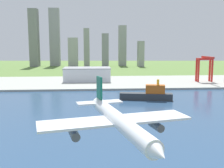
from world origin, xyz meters
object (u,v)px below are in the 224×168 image
at_px(port_crane_red, 205,64).
at_px(warehouse_main, 87,74).
at_px(airplane_landing, 118,120).
at_px(container_barge, 148,94).

xyz_separation_m(port_crane_red, warehouse_main, (-174.67, 23.76, -16.92)).
relative_size(airplane_landing, warehouse_main, 0.53).
distance_m(container_barge, port_crane_red, 159.98).
bearing_deg(airplane_landing, container_barge, 76.21).
height_order(airplane_landing, port_crane_red, airplane_landing).
height_order(port_crane_red, warehouse_main, port_crane_red).
relative_size(port_crane_red, warehouse_main, 0.55).
bearing_deg(airplane_landing, port_crane_red, 63.76).
relative_size(container_barge, warehouse_main, 0.77).
bearing_deg(container_barge, warehouse_main, 115.43).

